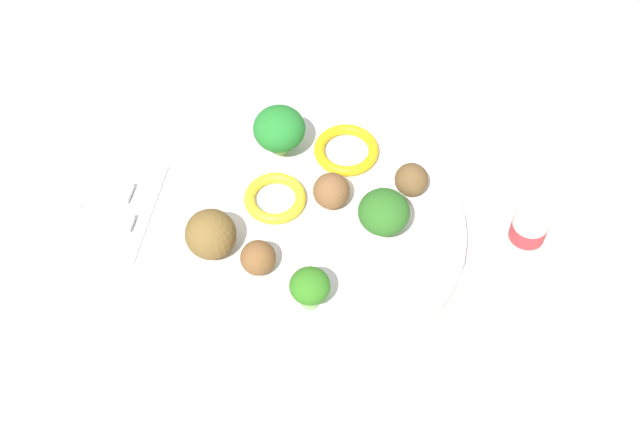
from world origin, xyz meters
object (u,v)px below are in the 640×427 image
fork (81,185)px  knife (68,214)px  meatball_near_rim (211,234)px  pepper_ring_back_right (346,150)px  meatball_far_rim (258,258)px  napkin (69,201)px  plate (320,230)px  broccoli_floret_far_rim (279,129)px  broccoli_floret_mid_left (305,287)px  broccoli_floret_mid_right (384,210)px  meatball_back_right (331,191)px  meatball_center (411,180)px  pepper_ring_front_left (275,198)px

fork → knife: (-0.00, -0.04, -0.00)m
meatball_near_rim → pepper_ring_back_right: meatball_near_rim is taller
meatball_far_rim → napkin: meatball_far_rim is taller
plate → broccoli_floret_far_rim: broccoli_floret_far_rim is taller
meatball_far_rim → knife: size_ratio=0.22×
plate → broccoli_floret_mid_left: broccoli_floret_mid_left is taller
pepper_ring_back_right → meatball_far_rim: bearing=-115.2°
meatball_far_rim → fork: size_ratio=0.27×
pepper_ring_back_right → napkin: pepper_ring_back_right is taller
broccoli_floret_mid_right → meatball_near_rim: (-0.16, -0.04, -0.01)m
meatball_back_right → meatball_center: bearing=17.0°
broccoli_floret_mid_left → pepper_ring_front_left: 0.12m
meatball_center → pepper_ring_front_left: bearing=-167.8°
meatball_center → knife: meatball_center is taller
meatball_near_rim → knife: bearing=168.8°
broccoli_floret_mid_right → meatball_far_rim: broccoli_floret_mid_right is taller
plate → knife: 0.25m
broccoli_floret_far_rim → meatball_near_rim: 0.13m
meatball_center → broccoli_floret_mid_left: bearing=-122.8°
meatball_center → fork: bearing=-176.0°
broccoli_floret_mid_left → pepper_ring_back_right: (0.02, 0.18, -0.02)m
napkin → knife: size_ratio=1.17×
meatball_far_rim → pepper_ring_back_right: bearing=64.8°
napkin → broccoli_floret_far_rim: bearing=20.3°
meatball_far_rim → pepper_ring_back_right: size_ratio=0.50×
pepper_ring_front_left → napkin: 0.21m
meatball_near_rim → pepper_ring_front_left: (0.05, 0.06, -0.02)m
meatball_back_right → napkin: 0.26m
broccoli_floret_mid_right → meatball_back_right: 0.06m
broccoli_floret_mid_right → knife: size_ratio=0.35×
meatball_center → napkin: meatball_center is taller
broccoli_floret_far_rim → plate: bearing=-60.3°
meatball_center → knife: (-0.33, -0.06, -0.02)m
meatball_far_rim → pepper_ring_back_right: (0.07, 0.14, -0.01)m
broccoli_floret_mid_left → pepper_ring_front_left: size_ratio=0.70×
broccoli_floret_mid_right → fork: bearing=175.1°
meatball_center → pepper_ring_front_left: meatball_center is taller
broccoli_floret_far_rim → meatball_center: size_ratio=1.71×
knife → napkin: bearing=107.9°
broccoli_floret_mid_left → meatball_center: bearing=57.2°
broccoli_floret_mid_left → knife: size_ratio=0.29×
broccoli_floret_far_rim → napkin: broccoli_floret_far_rim is taller
pepper_ring_front_left → napkin: pepper_ring_front_left is taller
broccoli_floret_far_rim → meatball_near_rim: (-0.05, -0.12, -0.01)m
plate → napkin: bearing=177.3°
napkin → knife: 0.02m
broccoli_floret_mid_left → meatball_back_right: bearing=83.9°
meatball_center → pepper_ring_back_right: bearing=149.0°
pepper_ring_front_left → meatball_center: bearing=12.2°
broccoli_floret_mid_right → meatball_near_rim: 0.16m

